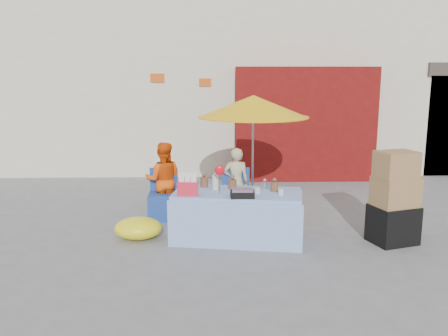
{
  "coord_description": "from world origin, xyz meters",
  "views": [
    {
      "loc": [
        0.07,
        -6.66,
        2.46
      ],
      "look_at": [
        0.24,
        0.6,
        1.0
      ],
      "focal_mm": 38.0,
      "sensor_mm": 36.0,
      "label": 1
    }
  ],
  "objects_px": {
    "vendor_beige": "(236,182)",
    "box_stack": "(394,201)",
    "chair_right": "(236,204)",
    "vendor_orange": "(163,180)",
    "market_table": "(237,215)",
    "chair_left": "(163,204)",
    "umbrella": "(253,107)"
  },
  "relations": [
    {
      "from": "vendor_beige",
      "to": "box_stack",
      "type": "height_order",
      "value": "box_stack"
    },
    {
      "from": "market_table",
      "to": "vendor_orange",
      "type": "height_order",
      "value": "vendor_orange"
    },
    {
      "from": "vendor_orange",
      "to": "box_stack",
      "type": "bearing_deg",
      "value": 157.87
    },
    {
      "from": "chair_right",
      "to": "vendor_orange",
      "type": "xyz_separation_m",
      "value": [
        -1.25,
        0.13,
        0.4
      ]
    },
    {
      "from": "chair_right",
      "to": "vendor_orange",
      "type": "height_order",
      "value": "vendor_orange"
    },
    {
      "from": "vendor_beige",
      "to": "market_table",
      "type": "bearing_deg",
      "value": 87.47
    },
    {
      "from": "umbrella",
      "to": "chair_left",
      "type": "bearing_deg",
      "value": -169.61
    },
    {
      "from": "market_table",
      "to": "vendor_beige",
      "type": "relative_size",
      "value": 1.68
    },
    {
      "from": "market_table",
      "to": "box_stack",
      "type": "distance_m",
      "value": 2.3
    },
    {
      "from": "vendor_beige",
      "to": "box_stack",
      "type": "xyz_separation_m",
      "value": [
        2.24,
        -1.39,
        0.03
      ]
    },
    {
      "from": "box_stack",
      "to": "vendor_beige",
      "type": "bearing_deg",
      "value": 148.16
    },
    {
      "from": "chair_left",
      "to": "vendor_orange",
      "type": "bearing_deg",
      "value": 89.55
    },
    {
      "from": "umbrella",
      "to": "box_stack",
      "type": "relative_size",
      "value": 1.53
    },
    {
      "from": "chair_right",
      "to": "umbrella",
      "type": "xyz_separation_m",
      "value": [
        0.3,
        0.28,
        1.64
      ]
    },
    {
      "from": "vendor_orange",
      "to": "vendor_beige",
      "type": "xyz_separation_m",
      "value": [
        1.25,
        0.0,
        -0.05
      ]
    },
    {
      "from": "chair_left",
      "to": "chair_right",
      "type": "xyz_separation_m",
      "value": [
        1.25,
        0.0,
        0.0
      ]
    },
    {
      "from": "market_table",
      "to": "chair_right",
      "type": "height_order",
      "value": "market_table"
    },
    {
      "from": "chair_right",
      "to": "vendor_orange",
      "type": "bearing_deg",
      "value": 173.46
    },
    {
      "from": "market_table",
      "to": "chair_left",
      "type": "height_order",
      "value": "market_table"
    },
    {
      "from": "market_table",
      "to": "vendor_beige",
      "type": "height_order",
      "value": "vendor_beige"
    },
    {
      "from": "umbrella",
      "to": "market_table",
      "type": "bearing_deg",
      "value": -104.35
    },
    {
      "from": "market_table",
      "to": "vendor_orange",
      "type": "relative_size",
      "value": 1.55
    },
    {
      "from": "market_table",
      "to": "chair_left",
      "type": "distance_m",
      "value": 1.61
    },
    {
      "from": "vendor_orange",
      "to": "chair_right",
      "type": "bearing_deg",
      "value": 173.46
    },
    {
      "from": "market_table",
      "to": "vendor_beige",
      "type": "xyz_separation_m",
      "value": [
        0.04,
        1.2,
        0.23
      ]
    },
    {
      "from": "box_stack",
      "to": "chair_left",
      "type": "bearing_deg",
      "value": 160.2
    },
    {
      "from": "vendor_beige",
      "to": "vendor_orange",
      "type": "bearing_deg",
      "value": -0.41
    },
    {
      "from": "vendor_beige",
      "to": "box_stack",
      "type": "distance_m",
      "value": 2.63
    },
    {
      "from": "vendor_beige",
      "to": "box_stack",
      "type": "bearing_deg",
      "value": 147.75
    },
    {
      "from": "vendor_orange",
      "to": "chair_left",
      "type": "bearing_deg",
      "value": 89.55
    },
    {
      "from": "chair_left",
      "to": "vendor_beige",
      "type": "height_order",
      "value": "vendor_beige"
    },
    {
      "from": "chair_left",
      "to": "vendor_orange",
      "type": "distance_m",
      "value": 0.42
    }
  ]
}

